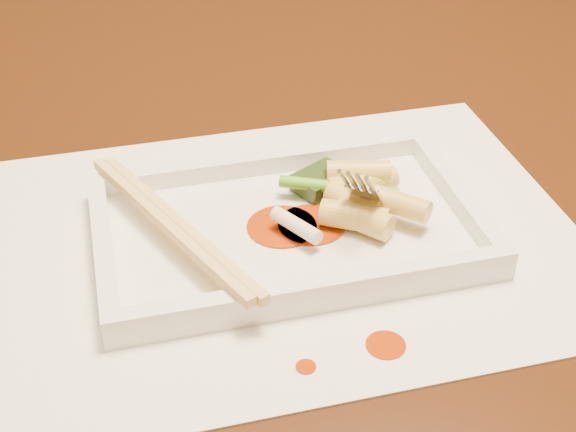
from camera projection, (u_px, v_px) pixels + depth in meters
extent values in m
cube|color=black|center=(322.00, 126.00, 0.72)|extent=(1.40, 0.90, 0.04)
cube|color=white|center=(288.00, 238.00, 0.55)|extent=(0.40, 0.30, 0.00)
cylinder|color=#A32F04|center=(386.00, 345.00, 0.47)|extent=(0.02, 0.02, 0.00)
cylinder|color=#A32F04|center=(306.00, 367.00, 0.46)|extent=(0.01, 0.01, 0.00)
cube|color=white|center=(288.00, 232.00, 0.55)|extent=(0.26, 0.16, 0.01)
cube|color=white|center=(264.00, 163.00, 0.60)|extent=(0.26, 0.01, 0.01)
cube|color=white|center=(318.00, 290.00, 0.49)|extent=(0.26, 0.01, 0.01)
cube|color=white|center=(103.00, 247.00, 0.52)|extent=(0.01, 0.14, 0.01)
cube|color=white|center=(457.00, 194.00, 0.57)|extent=(0.01, 0.14, 0.01)
cube|color=black|center=(321.00, 180.00, 0.58)|extent=(0.05, 0.04, 0.01)
cylinder|color=#EAEACC|center=(296.00, 225.00, 0.53)|extent=(0.03, 0.04, 0.01)
cylinder|color=#45A11A|center=(339.00, 188.00, 0.57)|extent=(0.08, 0.05, 0.01)
cube|color=#E3C271|center=(166.00, 225.00, 0.52)|extent=(0.08, 0.18, 0.01)
cube|color=#E3C271|center=(178.00, 223.00, 0.52)|extent=(0.08, 0.18, 0.01)
cylinder|color=#A32F04|center=(312.00, 225.00, 0.55)|extent=(0.05, 0.05, 0.00)
cylinder|color=#A32F04|center=(282.00, 226.00, 0.55)|extent=(0.05, 0.05, 0.00)
cylinder|color=#E5D36B|center=(362.00, 183.00, 0.57)|extent=(0.05, 0.02, 0.02)
cylinder|color=#E5D36B|center=(354.00, 217.00, 0.54)|extent=(0.05, 0.04, 0.02)
cylinder|color=#E5D36B|center=(358.00, 172.00, 0.58)|extent=(0.05, 0.03, 0.02)
cylinder|color=#E5D36B|center=(364.00, 219.00, 0.54)|extent=(0.04, 0.04, 0.02)
cylinder|color=#E5D36B|center=(354.00, 203.00, 0.55)|extent=(0.04, 0.04, 0.02)
cylinder|color=#E5D36B|center=(398.00, 203.00, 0.54)|extent=(0.04, 0.04, 0.02)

